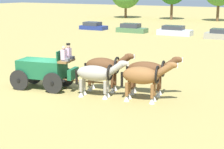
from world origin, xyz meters
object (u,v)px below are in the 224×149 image
(parked_vehicle_d, at_px, (224,35))
(show_wagon, at_px, (44,69))
(draft_horse_rear_near, at_px, (104,67))
(parked_vehicle_a, at_px, (93,26))
(draft_horse_lead_off, at_px, (143,77))
(parked_vehicle_c, at_px, (174,31))
(parked_vehicle_b, at_px, (132,29))
(draft_horse_lead_near, at_px, (149,71))
(draft_horse_rear_off, at_px, (97,74))

(parked_vehicle_d, bearing_deg, show_wagon, -97.14)
(draft_horse_rear_near, xyz_separation_m, parked_vehicle_a, (-19.22, 27.52, -0.93))
(draft_horse_lead_off, xyz_separation_m, parked_vehicle_a, (-22.05, 28.21, -0.86))
(draft_horse_rear_near, relative_size, parked_vehicle_c, 0.66)
(parked_vehicle_b, distance_m, parked_vehicle_c, 6.25)
(draft_horse_lead_near, distance_m, parked_vehicle_d, 26.11)
(draft_horse_lead_off, xyz_separation_m, parked_vehicle_d, (-2.62, 27.26, -0.82))
(draft_horse_lead_near, height_order, parked_vehicle_a, draft_horse_lead_near)
(show_wagon, bearing_deg, draft_horse_rear_off, 2.39)
(draft_horse_lead_near, bearing_deg, draft_horse_rear_near, -167.23)
(show_wagon, height_order, draft_horse_rear_near, show_wagon)
(draft_horse_lead_near, height_order, parked_vehicle_c, draft_horse_lead_near)
(draft_horse_lead_near, distance_m, draft_horse_lead_off, 1.30)
(parked_vehicle_a, bearing_deg, draft_horse_lead_off, -51.99)
(draft_horse_lead_off, bearing_deg, show_wagon, -173.28)
(parked_vehicle_d, bearing_deg, draft_horse_rear_off, -89.79)
(draft_horse_lead_off, distance_m, parked_vehicle_c, 29.34)
(parked_vehicle_a, height_order, parked_vehicle_d, parked_vehicle_d)
(parked_vehicle_c, bearing_deg, draft_horse_lead_off, -71.88)
(parked_vehicle_a, height_order, parked_vehicle_b, parked_vehicle_b)
(parked_vehicle_a, distance_m, parked_vehicle_b, 6.69)
(draft_horse_lead_off, bearing_deg, parked_vehicle_d, 95.49)
(parked_vehicle_d, bearing_deg, parked_vehicle_b, 177.62)
(draft_horse_lead_near, bearing_deg, parked_vehicle_d, 95.15)
(show_wagon, height_order, draft_horse_lead_near, show_wagon)
(show_wagon, bearing_deg, parked_vehicle_c, 95.98)
(draft_horse_rear_off, bearing_deg, parked_vehicle_b, 114.38)
(draft_horse_lead_off, height_order, parked_vehicle_d, draft_horse_lead_off)
(parked_vehicle_c, height_order, parked_vehicle_d, parked_vehicle_c)
(show_wagon, relative_size, draft_horse_rear_near, 1.91)
(parked_vehicle_d, bearing_deg, draft_horse_lead_near, -84.85)
(parked_vehicle_a, bearing_deg, parked_vehicle_c, -1.51)
(draft_horse_lead_near, bearing_deg, parked_vehicle_a, 128.94)
(draft_horse_rear_near, height_order, parked_vehicle_c, draft_horse_rear_near)
(draft_horse_rear_off, bearing_deg, parked_vehicle_d, 90.21)
(draft_horse_rear_off, distance_m, draft_horse_lead_near, 2.90)
(draft_horse_lead_near, bearing_deg, parked_vehicle_c, 108.39)
(draft_horse_rear_near, distance_m, draft_horse_lead_off, 2.91)
(parked_vehicle_a, relative_size, parked_vehicle_c, 0.89)
(draft_horse_rear_near, height_order, parked_vehicle_a, draft_horse_rear_near)
(parked_vehicle_a, bearing_deg, parked_vehicle_b, -3.63)
(show_wagon, bearing_deg, draft_horse_lead_near, 18.81)
(draft_horse_rear_off, distance_m, parked_vehicle_d, 27.84)
(draft_horse_rear_near, xyz_separation_m, draft_horse_lead_near, (2.55, 0.58, -0.03))
(parked_vehicle_c, bearing_deg, show_wagon, -84.02)
(draft_horse_rear_off, relative_size, draft_horse_lead_near, 0.97)
(show_wagon, xyz_separation_m, draft_horse_rear_off, (3.61, 0.15, 0.09))
(parked_vehicle_a, xyz_separation_m, parked_vehicle_c, (12.92, -0.34, 0.05))
(draft_horse_lead_near, xyz_separation_m, parked_vehicle_c, (-8.84, 26.60, -0.85))
(draft_horse_rear_off, relative_size, parked_vehicle_c, 0.67)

